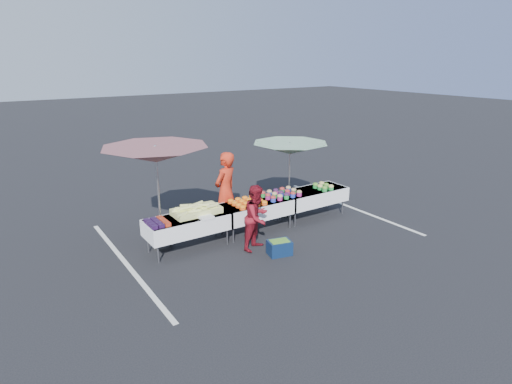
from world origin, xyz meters
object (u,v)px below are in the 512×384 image
table_center (256,208)px  customer (257,217)px  table_right (313,196)px  storage_bin (279,247)px  vendor (226,191)px  table_left (188,224)px  umbrella_left (156,155)px  umbrella_right (290,149)px

table_center → customer: size_ratio=1.27×
table_center → table_right: size_ratio=1.00×
table_center → storage_bin: 1.46m
table_center → vendor: 0.85m
vendor → customer: 1.40m
table_right → customer: 2.48m
vendor → customer: vendor is taller
customer → storage_bin: (0.22, -0.53, -0.56)m
table_left → table_center: bearing=0.0°
table_right → vendor: 2.41m
table_center → umbrella_left: bearing=170.0°
table_right → umbrella_right: bearing=140.3°
table_right → umbrella_right: (-0.48, 0.40, 1.24)m
table_center → storage_bin: size_ratio=3.33×
table_center → umbrella_left: umbrella_left is taller
umbrella_left → storage_bin: 3.27m
vendor → storage_bin: size_ratio=3.46×
table_left → table_right: same height
vendor → table_left: bearing=-1.3°
table_right → table_left: bearing=180.0°
customer → umbrella_left: umbrella_left is taller
table_center → storage_bin: (-0.31, -1.37, -0.42)m
table_center → table_right: bearing=0.0°
table_center → customer: bearing=-122.5°
vendor → umbrella_right: 2.03m
table_left → umbrella_left: umbrella_left is taller
customer → storage_bin: 0.81m
customer → table_center: bearing=34.0°
table_right → umbrella_left: (-4.07, 0.40, 1.52)m
table_right → storage_bin: 2.55m
table_left → umbrella_left: 1.64m
customer → table_left: bearing=123.1°
table_left → umbrella_left: size_ratio=0.77×
vendor → table_center: bearing=108.8°
table_left → table_center: (1.80, 0.00, 0.00)m
table_left → table_center: 1.80m
table_left → umbrella_right: bearing=7.3°
table_center → table_right: (1.80, 0.00, 0.00)m
vendor → umbrella_left: umbrella_left is taller
table_center → vendor: bearing=133.3°
table_left → table_right: size_ratio=1.00×
table_right → customer: (-2.33, -0.83, 0.15)m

